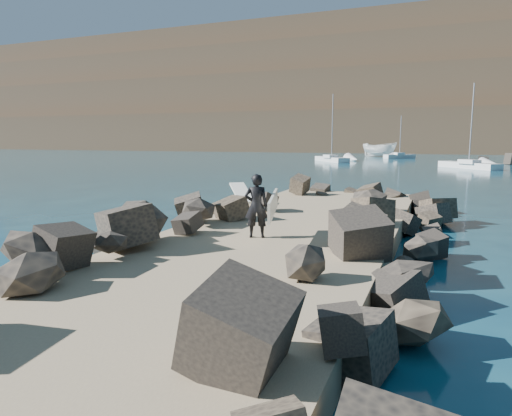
# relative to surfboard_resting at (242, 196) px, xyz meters

# --- Properties ---
(ground) EXTENTS (800.00, 800.00, 0.00)m
(ground) POSITION_rel_surfboard_resting_xyz_m (2.76, -4.46, -1.04)
(ground) COLOR #0F384C
(ground) RESTS_ON ground
(jetty) EXTENTS (6.00, 26.00, 0.60)m
(jetty) POSITION_rel_surfboard_resting_xyz_m (2.76, -6.46, -0.74)
(jetty) COLOR #8C7759
(jetty) RESTS_ON ground
(riprap_left) EXTENTS (2.60, 22.00, 1.00)m
(riprap_left) POSITION_rel_surfboard_resting_xyz_m (-0.14, -5.96, -0.54)
(riprap_left) COLOR black
(riprap_left) RESTS_ON ground
(riprap_right) EXTENTS (2.60, 22.00, 1.00)m
(riprap_right) POSITION_rel_surfboard_resting_xyz_m (5.66, -5.96, -0.54)
(riprap_right) COLOR black
(riprap_right) RESTS_ON ground
(headland) EXTENTS (360.00, 140.00, 32.00)m
(headland) POSITION_rel_surfboard_resting_xyz_m (12.76, 155.54, 14.96)
(headland) COLOR #2D4919
(headland) RESTS_ON ground
(surfboard_resting) EXTENTS (1.73, 2.18, 0.08)m
(surfboard_resting) POSITION_rel_surfboard_resting_xyz_m (0.00, 0.00, 0.00)
(surfboard_resting) COLOR white
(surfboard_resting) RESTS_ON riprap_left
(boat_imported) EXTENTS (6.97, 4.63, 2.52)m
(boat_imported) POSITION_rel_surfboard_resting_xyz_m (-3.22, 68.23, 0.22)
(boat_imported) COLOR white
(boat_imported) RESTS_ON ground
(surfer_with_board) EXTENTS (1.08, 1.99, 1.64)m
(surfer_with_board) POSITION_rel_surfboard_resting_xyz_m (2.50, -4.64, 0.39)
(surfer_with_board) COLOR black
(surfer_with_board) RESTS_ON jetty
(sailboat_b) EXTENTS (4.79, 4.92, 6.94)m
(sailboat_b) POSITION_rel_surfboard_resting_xyz_m (0.71, 62.11, -0.69)
(sailboat_b) COLOR silver
(sailboat_b) RESTS_ON ground
(sailboat_a) EXTENTS (6.08, 7.25, 9.33)m
(sailboat_a) POSITION_rel_surfboard_resting_xyz_m (-7.17, 47.42, -0.69)
(sailboat_a) COLOR silver
(sailboat_a) RESTS_ON ground
(sailboat_c) EXTENTS (6.11, 6.82, 9.03)m
(sailboat_c) POSITION_rel_surfboard_resting_xyz_m (9.68, 38.33, -0.69)
(sailboat_c) COLOR silver
(sailboat_c) RESTS_ON ground
(headland_buildings) EXTENTS (137.50, 30.50, 5.00)m
(headland_buildings) POSITION_rel_surfboard_resting_xyz_m (19.57, 147.73, 32.93)
(headland_buildings) COLOR white
(headland_buildings) RESTS_ON headland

